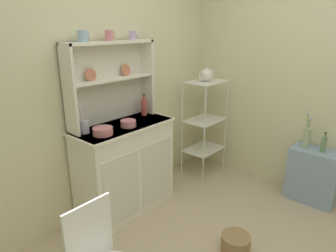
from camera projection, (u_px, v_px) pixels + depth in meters
wall_back at (99, 84)px, 2.77m from camera, size 3.84×0.05×2.50m
wall_right at (336, 81)px, 2.91m from camera, size 0.05×3.84×2.50m
hutch_cabinet at (125, 167)px, 2.89m from camera, size 0.98×0.45×0.89m
hutch_shelf_unit at (109, 77)px, 2.72m from camera, size 0.91×0.18×0.75m
bakers_rack at (205, 117)px, 3.56m from camera, size 0.48×0.34×1.16m
side_shelf_blue at (313, 175)px, 3.10m from camera, size 0.28×0.48×0.57m
floor_basket at (236, 243)px, 2.44m from camera, size 0.24×0.24×0.14m
cup_sky_0 at (83, 36)px, 2.38m from camera, size 0.10×0.08×0.09m
cup_rose_1 at (109, 35)px, 2.57m from camera, size 0.08×0.07×0.09m
cup_lilac_2 at (133, 35)px, 2.77m from camera, size 0.08×0.07×0.08m
bowl_mixing_large at (103, 131)px, 2.49m from camera, size 0.17×0.17×0.06m
bowl_floral_medium at (128, 123)px, 2.70m from camera, size 0.14×0.14×0.06m
jam_bottle at (144, 107)px, 3.03m from camera, size 0.06×0.06×0.22m
utensil_jar at (85, 126)px, 2.52m from camera, size 0.08×0.08×0.24m
porcelain_teapot at (206, 75)px, 3.40m from camera, size 0.24×0.15×0.17m
flower_vase at (307, 136)px, 3.05m from camera, size 0.07×0.07×0.37m
oil_bottle at (324, 144)px, 2.95m from camera, size 0.05×0.05×0.21m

